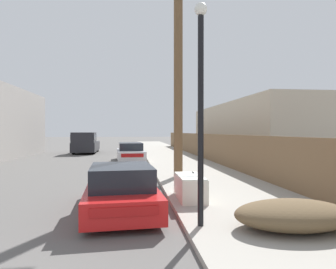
{
  "coord_description": "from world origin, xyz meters",
  "views": [
    {
      "loc": [
        2.14,
        -1.6,
        2.04
      ],
      "look_at": [
        3.51,
        9.66,
        1.91
      ],
      "focal_mm": 32.0,
      "sensor_mm": 36.0,
      "label": 1
    }
  ],
  "objects_px": {
    "brush_pile": "(293,215)",
    "utility_pole": "(178,66)",
    "discarded_fridge": "(190,187)",
    "car_parked_mid": "(130,152)",
    "street_lamp": "(201,96)",
    "pickup_truck": "(85,143)",
    "parked_sports_car_red": "(121,190)"
  },
  "relations": [
    {
      "from": "pickup_truck",
      "to": "utility_pole",
      "type": "height_order",
      "value": "utility_pole"
    },
    {
      "from": "parked_sports_car_red",
      "to": "brush_pile",
      "type": "relative_size",
      "value": 1.79
    },
    {
      "from": "street_lamp",
      "to": "pickup_truck",
      "type": "bearing_deg",
      "value": 104.15
    },
    {
      "from": "pickup_truck",
      "to": "utility_pole",
      "type": "distance_m",
      "value": 17.46
    },
    {
      "from": "utility_pole",
      "to": "street_lamp",
      "type": "distance_m",
      "value": 6.85
    },
    {
      "from": "discarded_fridge",
      "to": "brush_pile",
      "type": "height_order",
      "value": "discarded_fridge"
    },
    {
      "from": "parked_sports_car_red",
      "to": "pickup_truck",
      "type": "bearing_deg",
      "value": 97.0
    },
    {
      "from": "discarded_fridge",
      "to": "car_parked_mid",
      "type": "bearing_deg",
      "value": 98.58
    },
    {
      "from": "discarded_fridge",
      "to": "car_parked_mid",
      "type": "distance_m",
      "value": 12.32
    },
    {
      "from": "pickup_truck",
      "to": "parked_sports_car_red",
      "type": "bearing_deg",
      "value": 99.5
    },
    {
      "from": "parked_sports_car_red",
      "to": "pickup_truck",
      "type": "xyz_separation_m",
      "value": [
        -3.99,
        20.63,
        0.41
      ]
    },
    {
      "from": "pickup_truck",
      "to": "brush_pile",
      "type": "distance_m",
      "value": 23.97
    },
    {
      "from": "parked_sports_car_red",
      "to": "pickup_truck",
      "type": "distance_m",
      "value": 21.02
    },
    {
      "from": "parked_sports_car_red",
      "to": "brush_pile",
      "type": "xyz_separation_m",
      "value": [
        3.4,
        -2.16,
        -0.15
      ]
    },
    {
      "from": "discarded_fridge",
      "to": "utility_pole",
      "type": "distance_m",
      "value": 5.99
    },
    {
      "from": "brush_pile",
      "to": "utility_pole",
      "type": "bearing_deg",
      "value": 99.78
    },
    {
      "from": "parked_sports_car_red",
      "to": "car_parked_mid",
      "type": "distance_m",
      "value": 12.86
    },
    {
      "from": "parked_sports_car_red",
      "to": "street_lamp",
      "type": "xyz_separation_m",
      "value": [
        1.65,
        -1.75,
        2.2
      ]
    },
    {
      "from": "brush_pile",
      "to": "car_parked_mid",
      "type": "bearing_deg",
      "value": 102.12
    },
    {
      "from": "discarded_fridge",
      "to": "parked_sports_car_red",
      "type": "distance_m",
      "value": 2.01
    },
    {
      "from": "parked_sports_car_red",
      "to": "utility_pole",
      "type": "bearing_deg",
      "value": 61.18
    },
    {
      "from": "car_parked_mid",
      "to": "street_lamp",
      "type": "xyz_separation_m",
      "value": [
        1.48,
        -14.6,
        2.15
      ]
    },
    {
      "from": "street_lamp",
      "to": "parked_sports_car_red",
      "type": "bearing_deg",
      "value": 133.45
    },
    {
      "from": "discarded_fridge",
      "to": "brush_pile",
      "type": "xyz_separation_m",
      "value": [
        1.5,
        -2.82,
        -0.05
      ]
    },
    {
      "from": "car_parked_mid",
      "to": "street_lamp",
      "type": "bearing_deg",
      "value": -87.58
    },
    {
      "from": "brush_pile",
      "to": "parked_sports_car_red",
      "type": "bearing_deg",
      "value": 147.6
    },
    {
      "from": "pickup_truck",
      "to": "street_lamp",
      "type": "height_order",
      "value": "street_lamp"
    },
    {
      "from": "parked_sports_car_red",
      "to": "car_parked_mid",
      "type": "xyz_separation_m",
      "value": [
        0.18,
        12.86,
        0.05
      ]
    },
    {
      "from": "street_lamp",
      "to": "discarded_fridge",
      "type": "bearing_deg",
      "value": 84.08
    },
    {
      "from": "pickup_truck",
      "to": "brush_pile",
      "type": "bearing_deg",
      "value": 106.53
    },
    {
      "from": "discarded_fridge",
      "to": "street_lamp",
      "type": "xyz_separation_m",
      "value": [
        -0.25,
        -2.4,
        2.29
      ]
    },
    {
      "from": "pickup_truck",
      "to": "street_lamp",
      "type": "bearing_deg",
      "value": 102.72
    }
  ]
}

